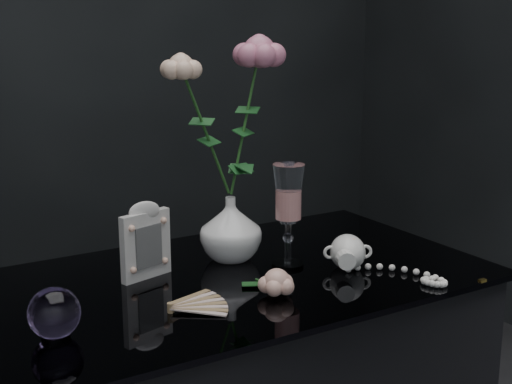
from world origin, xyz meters
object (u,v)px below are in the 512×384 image
loose_rose (277,282)px  pearl_jar (348,250)px  vase (231,229)px  picture_frame (145,240)px  wine_glass (288,216)px  paperweight (54,313)px

loose_rose → pearl_jar: bearing=6.6°
vase → pearl_jar: vase is taller
vase → picture_frame: bearing=-177.1°
vase → wine_glass: bearing=-50.0°
vase → loose_rose: vase is taller
loose_rose → vase: bearing=75.2°
wine_glass → pearl_jar: bearing=-36.7°
picture_frame → paperweight: bearing=-157.4°
pearl_jar → wine_glass: bearing=170.3°
wine_glass → picture_frame: 0.29m
vase → paperweight: (-0.43, -0.19, -0.03)m
pearl_jar → paperweight: bearing=-151.0°
loose_rose → pearl_jar: size_ratio=0.58×
vase → loose_rose: (-0.03, -0.22, -0.04)m
wine_glass → picture_frame: wine_glass is taller
picture_frame → pearl_jar: bearing=-38.3°
wine_glass → pearl_jar: size_ratio=0.82×
wine_glass → paperweight: wine_glass is taller
paperweight → loose_rose: bearing=-4.5°
paperweight → pearl_jar: paperweight is taller
vase → pearl_jar: size_ratio=0.53×
loose_rose → pearl_jar: (0.21, 0.05, 0.01)m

